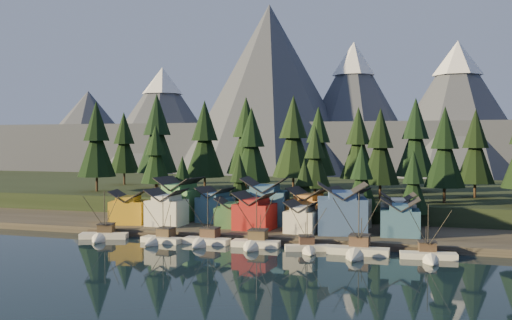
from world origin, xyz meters
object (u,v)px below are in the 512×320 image
(boat_5, at_px, (357,243))
(house_back_0, at_px, (179,197))
(boat_1, at_px, (159,233))
(house_back_1, at_px, (215,204))
(boat_0, at_px, (102,230))
(house_front_1, at_px, (167,206))
(house_front_0, at_px, (129,206))
(boat_3, at_px, (254,236))
(boat_2, at_px, (205,234))
(boat_4, at_px, (308,242))
(boat_6, at_px, (429,249))

(boat_5, relative_size, house_back_0, 1.20)
(boat_1, height_order, house_back_1, house_back_1)
(boat_0, relative_size, house_front_1, 1.35)
(boat_1, relative_size, boat_5, 0.86)
(house_front_0, bearing_deg, house_back_0, 36.25)
(boat_1, distance_m, boat_3, 20.53)
(boat_1, bearing_deg, boat_0, -175.95)
(boat_2, bearing_deg, boat_0, -176.42)
(boat_1, bearing_deg, house_back_0, 111.81)
(boat_1, bearing_deg, boat_5, 5.64)
(boat_1, distance_m, boat_5, 41.14)
(boat_1, distance_m, boat_4, 31.52)
(boat_2, relative_size, house_front_1, 1.40)
(house_back_1, bearing_deg, house_back_0, -179.77)
(boat_0, bearing_deg, house_front_0, 79.43)
(boat_3, bearing_deg, house_front_0, 157.69)
(boat_4, relative_size, house_front_1, 1.20)
(boat_2, height_order, house_front_0, boat_2)
(boat_3, distance_m, house_back_0, 35.85)
(house_back_0, bearing_deg, boat_1, -68.36)
(boat_1, xyz_separation_m, boat_5, (41.14, -0.37, 0.20))
(boat_6, relative_size, house_front_0, 1.20)
(boat_0, relative_size, boat_2, 0.96)
(boat_6, distance_m, house_back_1, 55.49)
(house_back_0, bearing_deg, house_front_0, -124.52)
(boat_2, bearing_deg, house_back_1, 107.42)
(boat_0, height_order, house_front_0, boat_0)
(boat_6, bearing_deg, boat_5, 173.60)
(boat_6, relative_size, house_back_0, 1.06)
(house_front_0, distance_m, house_front_1, 9.93)
(house_back_1, bearing_deg, boat_4, -29.97)
(boat_5, distance_m, house_back_0, 54.03)
(boat_3, xyz_separation_m, house_back_0, (-27.25, 22.81, 4.69))
(boat_1, bearing_deg, boat_2, 14.25)
(boat_1, height_order, house_back_0, house_back_0)
(house_front_1, bearing_deg, boat_0, -122.07)
(boat_6, bearing_deg, boat_3, 170.15)
(boat_3, bearing_deg, boat_6, -5.38)
(boat_2, xyz_separation_m, boat_3, (10.80, -0.02, 0.10))
(house_back_1, bearing_deg, boat_0, -120.13)
(house_front_0, height_order, house_front_1, house_front_1)
(boat_4, bearing_deg, boat_5, -25.81)
(boat_2, distance_m, boat_3, 10.80)
(boat_5, height_order, house_back_0, house_back_0)
(boat_2, xyz_separation_m, boat_4, (21.83, -0.52, -0.40))
(boat_2, xyz_separation_m, house_front_1, (-15.12, 13.09, 3.66))
(house_back_0, bearing_deg, boat_6, -15.88)
(boat_6, height_order, house_front_0, boat_6)
(boat_6, bearing_deg, house_back_0, 150.95)
(boat_3, xyz_separation_m, house_front_0, (-35.84, 12.75, 3.25))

